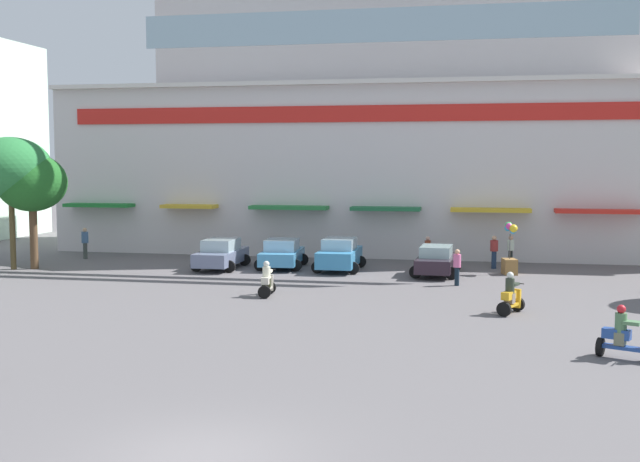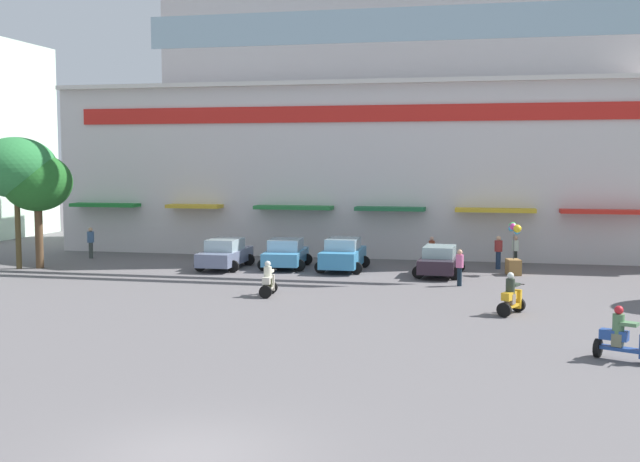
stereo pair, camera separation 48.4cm
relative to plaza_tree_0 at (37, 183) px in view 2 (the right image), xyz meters
The scene contains 17 objects.
ground_plane 20.03m from the plaza_tree_0, 29.72° to the right, with size 128.00×128.00×0.00m, color #605C5E.
colonial_building 21.70m from the plaza_tree_0, 36.46° to the left, with size 39.70×14.35×20.92m.
plaza_tree_0 is the anchor object (origin of this frame).
plaza_tree_2 1.26m from the plaza_tree_0, 156.58° to the right, with size 3.95×4.31×6.63m.
parked_car_0 10.09m from the plaza_tree_0, 11.68° to the left, with size 2.30×4.24×1.51m.
parked_car_1 13.01m from the plaza_tree_0, 12.64° to the left, with size 2.58×3.99×1.48m.
parked_car_2 15.82m from the plaza_tree_0, ahead, with size 2.37×3.95×1.61m.
parked_car_3 20.42m from the plaza_tree_0, ahead, with size 2.35×4.08×1.41m.
scooter_rider_1 29.48m from the plaza_tree_0, 27.27° to the right, with size 1.57×1.08×1.52m.
scooter_rider_4 15.16m from the plaza_tree_0, 21.96° to the right, with size 0.61×1.33×1.45m.
scooter_rider_5 24.59m from the plaza_tree_0, 17.66° to the right, with size 1.05×1.48×1.54m.
pedestrian_0 20.29m from the plaza_tree_0, 13.62° to the left, with size 0.32×0.32×1.57m.
pedestrian_1 23.49m from the plaza_tree_0, 11.40° to the left, with size 0.49×0.49×1.68m.
pedestrian_2 5.43m from the plaza_tree_0, 82.46° to the left, with size 0.52×0.52×1.73m.
pedestrian_3 24.51m from the plaza_tree_0, 13.12° to the left, with size 0.49×0.49×1.61m.
pedestrian_4 21.41m from the plaza_tree_0, ahead, with size 0.47×0.47×1.61m.
balloon_vendor_cart 23.88m from the plaza_tree_0, ahead, with size 0.78×1.01×2.53m.
Camera 2 is at (5.45, -13.51, 5.54)m, focal length 44.71 mm.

